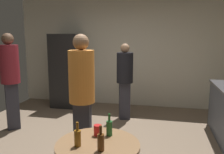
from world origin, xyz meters
TOP-DOWN VIEW (x-y plane):
  - ground_plane at (0.00, 0.00)m, footprint 5.20×5.20m
  - wall_back at (0.00, 2.63)m, footprint 5.32×0.06m
  - refrigerator at (-1.28, 2.20)m, footprint 0.70×0.68m
  - foreground_table at (0.48, -1.20)m, footprint 0.80×0.80m
  - beer_bottle_amber at (0.32, -1.29)m, footprint 0.06×0.06m
  - beer_bottle_brown at (0.55, -1.32)m, footprint 0.06×0.06m
  - beer_bottle_green at (0.55, -1.00)m, footprint 0.06×0.06m
  - plastic_cup_red at (0.43, -1.02)m, footprint 0.08×0.08m
  - person_in_black_shirt at (0.29, 1.54)m, footprint 0.43×0.43m
  - person_in_maroon_shirt at (-1.68, 0.54)m, footprint 0.48×0.48m
  - person_in_orange_shirt at (0.02, -0.33)m, footprint 0.38×0.38m

SIDE VIEW (x-z plane):
  - ground_plane at x=0.00m, z-range -0.10..0.00m
  - foreground_table at x=0.48m, z-range 0.26..1.00m
  - plastic_cup_red at x=0.43m, z-range 0.73..0.85m
  - beer_bottle_amber at x=0.32m, z-range 0.70..0.93m
  - beer_bottle_brown at x=0.55m, z-range 0.70..0.93m
  - beer_bottle_green at x=0.55m, z-range 0.70..0.93m
  - refrigerator at x=-1.28m, z-range 0.00..1.80m
  - person_in_black_shirt at x=0.29m, z-range 0.13..1.73m
  - person_in_orange_shirt at x=0.02m, z-range 0.15..1.92m
  - person_in_maroon_shirt at x=-1.68m, z-range 0.16..1.96m
  - wall_back at x=0.00m, z-range 0.00..2.70m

